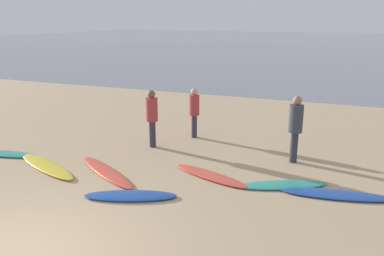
{
  "coord_description": "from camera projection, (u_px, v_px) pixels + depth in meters",
  "views": [
    {
      "loc": [
        4.73,
        -3.74,
        3.74
      ],
      "look_at": [
        0.6,
        6.54,
        0.6
      ],
      "focal_mm": 36.17,
      "sensor_mm": 36.0,
      "label": 1
    }
  ],
  "objects": [
    {
      "name": "ground_plane",
      "position": [
        211.0,
        121.0,
        15.01
      ],
      "size": [
        120.0,
        120.0,
        0.2
      ],
      "primitive_type": "cube",
      "color": "tan",
      "rests_on": "ground"
    },
    {
      "name": "surfboard_6",
      "position": [
        336.0,
        194.0,
        8.45
      ],
      "size": [
        2.45,
        0.94,
        0.07
      ],
      "primitive_type": "ellipsoid",
      "rotation": [
        0.0,
        0.0,
        0.17
      ],
      "color": "#1E479E",
      "rests_on": "ground"
    },
    {
      "name": "surfboard_1",
      "position": [
        46.0,
        166.0,
        10.07
      ],
      "size": [
        2.64,
        1.49,
        0.09
      ],
      "primitive_type": "ellipsoid",
      "rotation": [
        0.0,
        0.0,
        -0.39
      ],
      "color": "yellow",
      "rests_on": "ground"
    },
    {
      "name": "surfboard_5",
      "position": [
        283.0,
        185.0,
        8.95
      ],
      "size": [
        2.14,
        1.44,
        0.06
      ],
      "primitive_type": "ellipsoid",
      "rotation": [
        0.0,
        0.0,
        0.47
      ],
      "color": "teal",
      "rests_on": "ground"
    },
    {
      "name": "surfboard_0",
      "position": [
        4.0,
        154.0,
        11.01
      ],
      "size": [
        2.16,
        0.83,
        0.07
      ],
      "primitive_type": "ellipsoid",
      "rotation": [
        0.0,
        0.0,
        0.16
      ],
      "color": "teal",
      "rests_on": "ground"
    },
    {
      "name": "surfboard_3",
      "position": [
        130.0,
        196.0,
        8.38
      ],
      "size": [
        2.09,
        1.26,
        0.09
      ],
      "primitive_type": "ellipsoid",
      "rotation": [
        0.0,
        0.0,
        0.37
      ],
      "color": "#1E479E",
      "rests_on": "ground"
    },
    {
      "name": "surfboard_2",
      "position": [
        106.0,
        171.0,
        9.71
      ],
      "size": [
        2.48,
        1.74,
        0.08
      ],
      "primitive_type": "ellipsoid",
      "rotation": [
        0.0,
        0.0,
        -0.54
      ],
      "color": "#D84C38",
      "rests_on": "ground"
    },
    {
      "name": "ocean_water",
      "position": [
        320.0,
        42.0,
        63.75
      ],
      "size": [
        140.0,
        100.0,
        0.01
      ],
      "primitive_type": "cube",
      "color": "slate",
      "rests_on": "ground"
    },
    {
      "name": "person_1",
      "position": [
        296.0,
        124.0,
        10.18
      ],
      "size": [
        0.37,
        0.37,
        1.81
      ],
      "rotation": [
        0.0,
        0.0,
        5.43
      ],
      "color": "#2D2D38",
      "rests_on": "ground"
    },
    {
      "name": "surfboard_4",
      "position": [
        210.0,
        175.0,
        9.46
      ],
      "size": [
        2.24,
        1.19,
        0.08
      ],
      "primitive_type": "ellipsoid",
      "rotation": [
        0.0,
        0.0,
        -0.34
      ],
      "color": "#D84C38",
      "rests_on": "ground"
    },
    {
      "name": "person_0",
      "position": [
        152.0,
        114.0,
        11.44
      ],
      "size": [
        0.35,
        0.35,
        1.73
      ],
      "rotation": [
        0.0,
        0.0,
        4.43
      ],
      "color": "#2D2D38",
      "rests_on": "ground"
    },
    {
      "name": "person_2",
      "position": [
        194.0,
        109.0,
        12.39
      ],
      "size": [
        0.33,
        0.33,
        1.62
      ],
      "rotation": [
        0.0,
        0.0,
        5.86
      ],
      "color": "#2D2D38",
      "rests_on": "ground"
    }
  ]
}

